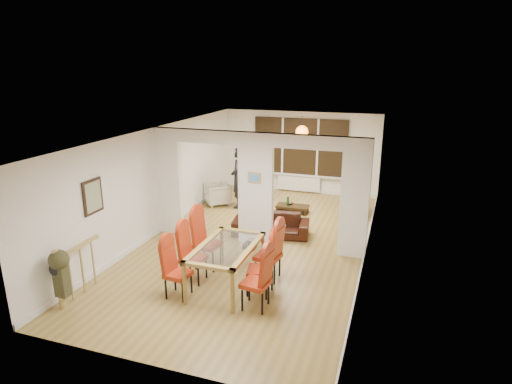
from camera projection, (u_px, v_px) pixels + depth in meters
The scene contains 24 objects.
floor at pixel (256, 243), 10.02m from camera, with size 5.00×9.00×0.01m, color olive.
room_walls at pixel (256, 190), 9.65m from camera, with size 5.00×9.00×2.60m, color silver, non-canonical shape.
divider_wall at pixel (256, 190), 9.65m from camera, with size 5.00×0.18×2.60m, color white.
bay_window_blinds at pixel (300, 147), 13.62m from camera, with size 3.00×0.08×1.80m, color black.
radiator at pixel (299, 183), 13.93m from camera, with size 1.40×0.08×0.50m, color white.
pendant_light at pixel (302, 132), 12.31m from camera, with size 0.36×0.36×0.36m, color orange.
stair_newel at pixel (80, 266), 7.64m from camera, with size 0.40×1.20×1.10m, color #A08949, non-canonical shape.
wall_poster at pixel (93, 196), 8.13m from camera, with size 0.04×0.52×0.67m, color gray.
pillar_photo at pixel (254, 178), 9.47m from camera, with size 0.30×0.03×0.25m, color #4C8CD8.
dining_table at pixel (227, 266), 7.95m from camera, with size 0.98×1.75×0.82m, color olive, non-canonical shape.
dining_chair_la at pixel (178, 270), 7.57m from camera, with size 0.41×0.41×1.03m, color maroon, non-canonical shape.
dining_chair_lb at pixel (193, 255), 8.12m from camera, with size 0.43×0.43×1.08m, color maroon, non-canonical shape.
dining_chair_lc at pixel (208, 241), 8.67m from camera, with size 0.46×0.46×1.16m, color maroon, non-canonical shape.
dining_chair_ra at pixel (256, 279), 7.20m from camera, with size 0.43×0.43×1.09m, color maroon, non-canonical shape.
dining_chair_rb at pixel (260, 266), 7.65m from camera, with size 0.44×0.44×1.09m, color maroon, non-canonical shape.
dining_chair_rc at pixel (268, 252), 8.18m from camera, with size 0.45×0.45×1.13m, color maroon, non-canonical shape.
sofa at pixel (271, 225), 10.41m from camera, with size 1.84×0.72×0.54m, color black.
armchair at pixel (218, 194), 12.70m from camera, with size 0.70×0.68×0.64m, color #B8B49C.
person at pixel (238, 178), 12.29m from camera, with size 0.42×0.65×1.77m, color black.
television at pixel (356, 206), 11.83m from camera, with size 0.12×0.88×0.51m, color black.
coffee_table at pixel (292, 209), 12.05m from camera, with size 0.89×0.44×0.20m, color black, non-canonical shape.
bottle at pixel (288, 201), 11.96m from camera, with size 0.07×0.07×0.28m, color #143F19.
bowl at pixel (290, 203), 12.13m from camera, with size 0.20×0.20×0.05m, color black.
shoes at pixel (250, 246), 9.70m from camera, with size 0.26×0.28×0.11m, color black, non-canonical shape.
Camera 1 is at (2.94, -8.78, 4.01)m, focal length 30.00 mm.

